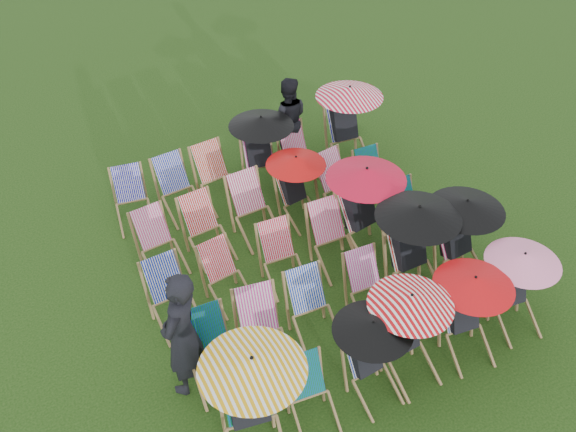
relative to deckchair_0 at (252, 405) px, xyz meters
name	(u,v)px	position (x,y,z in m)	size (l,w,h in m)	color
ground	(306,273)	(1.90, 2.26, -0.77)	(100.00, 100.00, 0.00)	black
deckchair_0	(252,405)	(0.00, 0.00, 0.00)	(1.22, 1.30, 1.45)	olive
deckchair_1	(312,397)	(0.77, 0.00, -0.36)	(0.60, 0.80, 0.82)	olive
deckchair_2	(372,358)	(1.63, 0.04, -0.15)	(0.99, 1.05, 1.17)	olive
deckchair_3	(409,334)	(2.21, 0.10, -0.09)	(1.08, 1.15, 1.28)	olive
deckchair_4	(469,315)	(3.12, 0.04, -0.11)	(1.05, 1.10, 1.24)	olive
deckchair_5	(517,289)	(4.02, 0.11, -0.13)	(1.02, 1.07, 1.21)	olive
deckchair_6	(214,354)	(-0.06, 1.08, -0.29)	(0.66, 0.90, 0.96)	olive
deckchair_7	(263,333)	(0.64, 1.11, -0.29)	(0.75, 0.96, 0.96)	olive
deckchair_8	(313,310)	(1.43, 1.18, -0.31)	(0.65, 0.88, 0.92)	olive
deckchair_9	(370,287)	(2.36, 1.21, -0.33)	(0.60, 0.82, 0.87)	olive
deckchair_10	(416,249)	(3.16, 1.30, 0.00)	(1.22, 1.27, 1.45)	olive
deckchair_11	(463,239)	(3.96, 1.22, -0.06)	(1.13, 1.20, 1.34)	olive
deckchair_12	(172,297)	(-0.20, 2.26, -0.30)	(0.68, 0.89, 0.92)	olive
deckchair_13	(226,276)	(0.63, 2.34, -0.34)	(0.69, 0.87, 0.86)	olive
deckchair_14	(283,258)	(1.52, 2.30, -0.32)	(0.62, 0.84, 0.89)	olive
deckchair_15	(334,239)	(2.39, 2.27, -0.28)	(0.64, 0.90, 0.97)	olive
deckchair_16	(366,209)	(3.01, 2.39, 0.00)	(1.22, 1.33, 1.45)	olive
deckchair_17	(409,211)	(3.85, 2.37, -0.34)	(0.58, 0.79, 0.85)	olive
deckchair_18	(159,244)	(-0.02, 3.42, -0.31)	(0.70, 0.90, 0.91)	olive
deckchair_19	(207,229)	(0.74, 3.39, -0.30)	(0.71, 0.92, 0.93)	olive
deckchair_20	(254,210)	(1.60, 3.47, -0.27)	(0.71, 0.95, 0.98)	olive
deckchair_21	(297,188)	(2.40, 3.53, -0.15)	(0.98, 1.06, 1.17)	olive
deckchair_22	(340,185)	(3.16, 3.41, -0.28)	(0.79, 0.99, 0.97)	olive
deckchair_23	(374,178)	(3.84, 3.40, -0.34)	(0.57, 0.79, 0.84)	olive
deckchair_24	(132,200)	(-0.08, 4.68, -0.32)	(0.69, 0.88, 0.89)	olive
deckchair_25	(179,189)	(0.70, 4.57, -0.29)	(0.72, 0.93, 0.94)	olive
deckchair_26	(218,177)	(1.40, 4.57, -0.28)	(0.74, 0.96, 0.97)	olive
deckchair_27	(261,152)	(2.26, 4.63, -0.06)	(1.13, 1.21, 1.34)	olive
deckchair_28	(298,153)	(3.01, 4.66, -0.32)	(0.59, 0.82, 0.89)	olive
deckchair_29	(348,124)	(4.04, 4.65, 0.01)	(1.23, 1.29, 1.46)	olive
person_left	(182,334)	(-0.40, 1.17, 0.19)	(0.69, 0.46, 1.91)	black
person_rear	(287,119)	(3.08, 5.23, 0.06)	(0.80, 0.62, 1.64)	black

